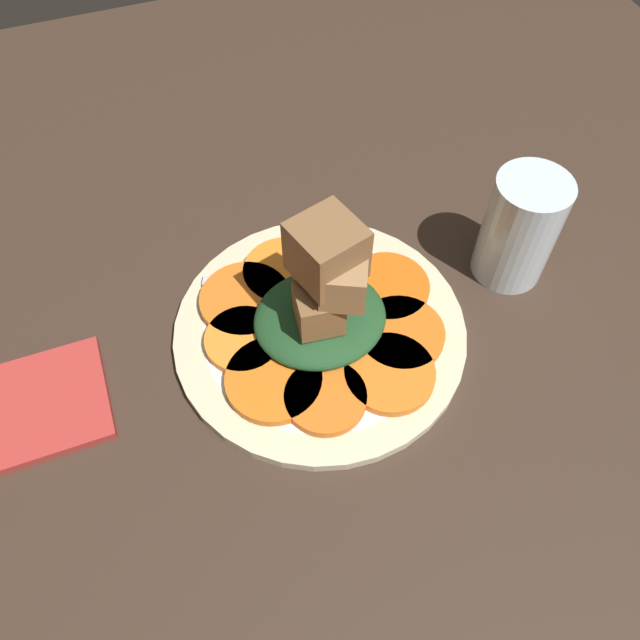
# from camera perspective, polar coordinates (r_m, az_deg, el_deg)

# --- Properties ---
(table_slab) EXTENTS (1.20, 1.20, 0.02)m
(table_slab) POSITION_cam_1_polar(r_m,az_deg,el_deg) (0.56, 0.00, -1.81)
(table_slab) COLOR #38281E
(table_slab) RESTS_ON ground
(plate) EXTENTS (0.25, 0.25, 0.01)m
(plate) POSITION_cam_1_polar(r_m,az_deg,el_deg) (0.55, 0.00, -0.94)
(plate) COLOR beige
(plate) RESTS_ON table_slab
(carrot_slice_0) EXTENTS (0.08, 0.08, 0.01)m
(carrot_slice_0) POSITION_cam_1_polar(r_m,az_deg,el_deg) (0.56, -6.85, 1.87)
(carrot_slice_0) COLOR orange
(carrot_slice_0) RESTS_ON plate
(carrot_slice_1) EXTENTS (0.07, 0.07, 0.01)m
(carrot_slice_1) POSITION_cam_1_polar(r_m,az_deg,el_deg) (0.53, -7.01, -1.82)
(carrot_slice_1) COLOR orange
(carrot_slice_1) RESTS_ON plate
(carrot_slice_2) EXTENTS (0.08, 0.08, 0.01)m
(carrot_slice_2) POSITION_cam_1_polar(r_m,az_deg,el_deg) (0.51, -4.26, -5.45)
(carrot_slice_2) COLOR orange
(carrot_slice_2) RESTS_ON plate
(carrot_slice_3) EXTENTS (0.07, 0.07, 0.01)m
(carrot_slice_3) POSITION_cam_1_polar(r_m,az_deg,el_deg) (0.50, 0.50, -7.08)
(carrot_slice_3) COLOR orange
(carrot_slice_3) RESTS_ON plate
(carrot_slice_4) EXTENTS (0.08, 0.08, 0.01)m
(carrot_slice_4) POSITION_cam_1_polar(r_m,az_deg,el_deg) (0.51, 6.38, -4.86)
(carrot_slice_4) COLOR orange
(carrot_slice_4) RESTS_ON plate
(carrot_slice_5) EXTENTS (0.08, 0.08, 0.01)m
(carrot_slice_5) POSITION_cam_1_polar(r_m,az_deg,el_deg) (0.54, 7.39, -1.22)
(carrot_slice_5) COLOR orange
(carrot_slice_5) RESTS_ON plate
(carrot_slice_6) EXTENTS (0.08, 0.08, 0.01)m
(carrot_slice_6) POSITION_cam_1_polar(r_m,az_deg,el_deg) (0.56, 6.14, 3.00)
(carrot_slice_6) COLOR #D56014
(carrot_slice_6) RESTS_ON plate
(carrot_slice_7) EXTENTS (0.07, 0.07, 0.01)m
(carrot_slice_7) POSITION_cam_1_polar(r_m,az_deg,el_deg) (0.58, 1.27, 4.95)
(carrot_slice_7) COLOR orange
(carrot_slice_7) RESTS_ON plate
(carrot_slice_8) EXTENTS (0.08, 0.08, 0.01)m
(carrot_slice_8) POSITION_cam_1_polar(r_m,az_deg,el_deg) (0.57, -3.20, 4.45)
(carrot_slice_8) COLOR orange
(carrot_slice_8) RESTS_ON plate
(center_pile) EXTENTS (0.11, 0.10, 0.12)m
(center_pile) POSITION_cam_1_polar(r_m,az_deg,el_deg) (0.51, 0.33, 2.03)
(center_pile) COLOR #1E4723
(center_pile) RESTS_ON plate
(fork) EXTENTS (0.18, 0.09, 0.00)m
(fork) POSITION_cam_1_polar(r_m,az_deg,el_deg) (0.57, -0.73, 3.39)
(fork) COLOR silver
(fork) RESTS_ON plate
(water_glass) EXTENTS (0.07, 0.07, 0.11)m
(water_glass) POSITION_cam_1_polar(r_m,az_deg,el_deg) (0.58, 17.78, 7.92)
(water_glass) COLOR silver
(water_glass) RESTS_ON table_slab
(napkin) EXTENTS (0.16, 0.10, 0.01)m
(napkin) POSITION_cam_1_polar(r_m,az_deg,el_deg) (0.57, -26.83, -7.82)
(napkin) COLOR #B2332D
(napkin) RESTS_ON table_slab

